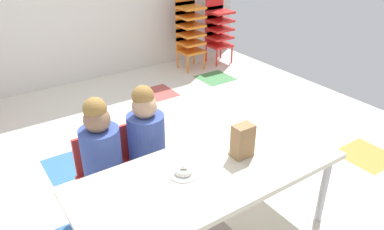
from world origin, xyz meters
name	(u,v)px	position (x,y,z in m)	size (l,w,h in m)	color
ground_plane	(142,174)	(0.00, 0.00, -0.01)	(5.54, 4.62, 0.02)	silver
craft_table	(210,176)	(0.03, -0.89, 0.51)	(1.66, 0.71, 0.56)	beige
seated_child_near_camera	(101,150)	(-0.42, -0.31, 0.55)	(0.34, 0.34, 0.92)	red
seated_child_middle_seat	(146,135)	(-0.09, -0.31, 0.55)	(0.32, 0.31, 0.92)	red
kid_chair_orange_stack	(189,28)	(1.73, 1.87, 0.58)	(0.32, 0.30, 1.04)	orange
kid_chair_red_stack	(218,27)	(2.23, 1.87, 0.52)	(0.32, 0.30, 0.92)	red
paper_bag_brown	(243,141)	(0.29, -0.88, 0.67)	(0.13, 0.09, 0.22)	#9E754C
paper_plate_near_edge	(184,173)	(-0.12, -0.83, 0.56)	(0.18, 0.18, 0.01)	white
donut_powdered_on_plate	(183,171)	(-0.12, -0.83, 0.58)	(0.11, 0.11, 0.03)	white
donut_powdered_loose	(236,151)	(0.28, -0.84, 0.57)	(0.11, 0.11, 0.03)	white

